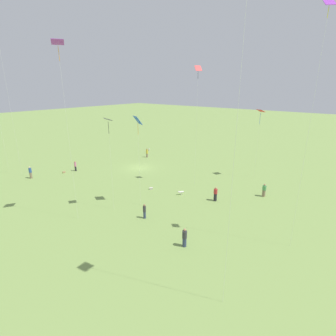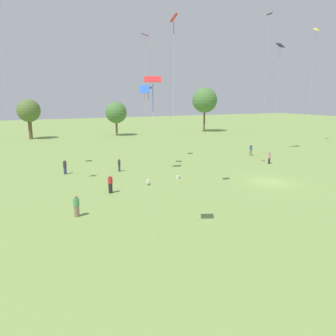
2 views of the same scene
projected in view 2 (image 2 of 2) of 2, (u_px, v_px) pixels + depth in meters
name	position (u px, v px, depth m)	size (l,w,h in m)	color
ground_plane	(271.00, 182.00, 35.32)	(240.00, 240.00, 0.00)	#7A994C
tree_0	(29.00, 111.00, 70.58)	(4.92, 4.92, 8.64)	brown
tree_1	(116.00, 113.00, 77.24)	(5.01, 5.01, 7.97)	brown
tree_2	(205.00, 100.00, 85.83)	(6.52, 6.52, 11.50)	brown
person_0	(119.00, 165.00, 40.27)	(0.45, 0.45, 1.61)	#333D5B
person_1	(76.00, 206.00, 24.97)	(0.67, 0.67, 1.69)	#847056
person_2	(251.00, 150.00, 51.28)	(0.42, 0.42, 1.86)	#847056
person_4	(110.00, 184.00, 31.15)	(0.63, 0.63, 1.77)	#232328
person_5	(269.00, 158.00, 44.89)	(0.40, 0.40, 1.66)	#232328
person_6	(65.00, 167.00, 38.89)	(0.57, 0.57, 1.76)	#333D5B
kite_0	(145.00, 91.00, 37.71)	(1.29, 1.06, 10.36)	blue
kite_1	(148.00, 91.00, 40.75)	(1.09, 1.08, 10.27)	black
kite_3	(153.00, 85.00, 19.20)	(1.26, 1.23, 10.20)	red
kite_4	(174.00, 29.00, 27.64)	(0.92, 1.00, 15.83)	red
kite_5	(315.00, 37.00, 59.84)	(0.97, 0.81, 21.39)	yellow
kite_6	(269.00, 26.00, 48.67)	(1.11, 1.12, 21.15)	black
kite_7	(145.00, 41.00, 43.28)	(1.39, 1.41, 17.23)	purple
kite_8	(280.00, 49.00, 51.26)	(1.24, 1.01, 17.31)	black
dog_0	(148.00, 181.00, 34.15)	(0.58, 0.72, 0.52)	silver
picnic_bag_0	(263.00, 160.00, 46.86)	(0.27, 0.42, 0.26)	#A58459
picnic_bag_2	(178.00, 177.00, 36.95)	(0.52, 0.50, 0.30)	beige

